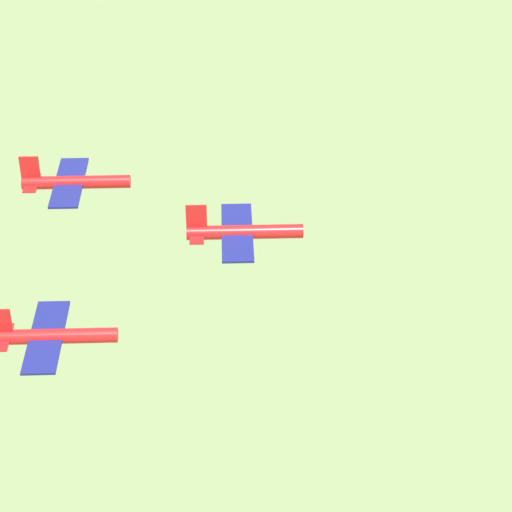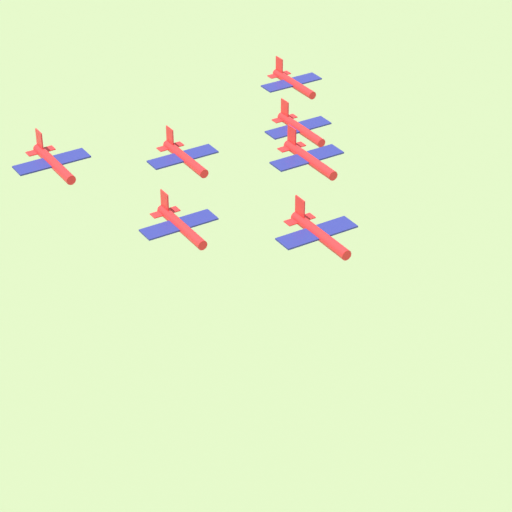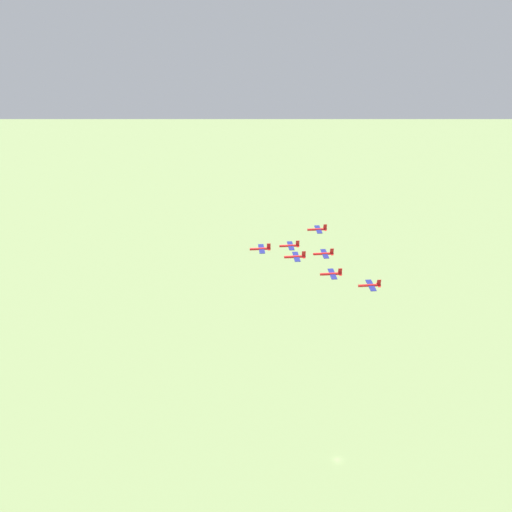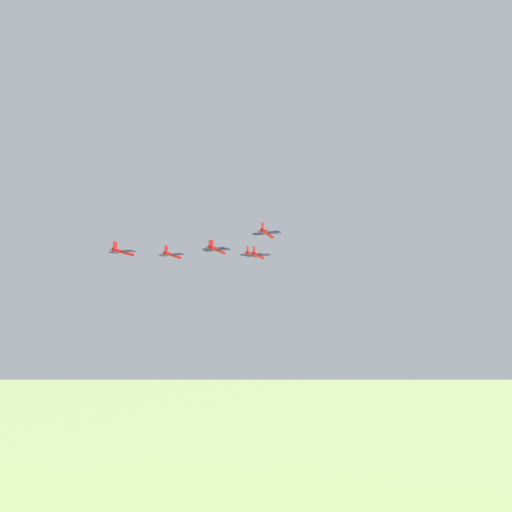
% 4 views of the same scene
% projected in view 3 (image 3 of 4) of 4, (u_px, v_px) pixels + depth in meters
% --- Properties ---
extents(ground_plane, '(3000.00, 3000.00, 0.00)m').
position_uv_depth(ground_plane, '(338.00, 460.00, 295.77)').
color(ground_plane, '#6B7F4C').
extents(jet_0, '(8.77, 8.59, 3.06)m').
position_uv_depth(jet_0, '(261.00, 249.00, 217.01)').
color(jet_0, red).
extents(jet_1, '(8.77, 8.59, 3.06)m').
position_uv_depth(jet_1, '(296.00, 257.00, 210.70)').
color(jet_1, red).
extents(jet_2, '(8.77, 8.59, 3.06)m').
position_uv_depth(jet_2, '(290.00, 246.00, 226.83)').
color(jet_2, red).
extents(jet_3, '(8.77, 8.59, 3.06)m').
position_uv_depth(jet_3, '(332.00, 274.00, 206.48)').
color(jet_3, red).
extents(jet_4, '(8.77, 8.59, 3.06)m').
position_uv_depth(jet_4, '(324.00, 254.00, 220.66)').
color(jet_4, red).
extents(jet_5, '(8.77, 8.59, 3.06)m').
position_uv_depth(jet_5, '(318.00, 229.00, 233.14)').
color(jet_5, red).
extents(jet_6, '(8.77, 8.59, 3.06)m').
position_uv_depth(jet_6, '(370.00, 285.00, 200.72)').
color(jet_6, red).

